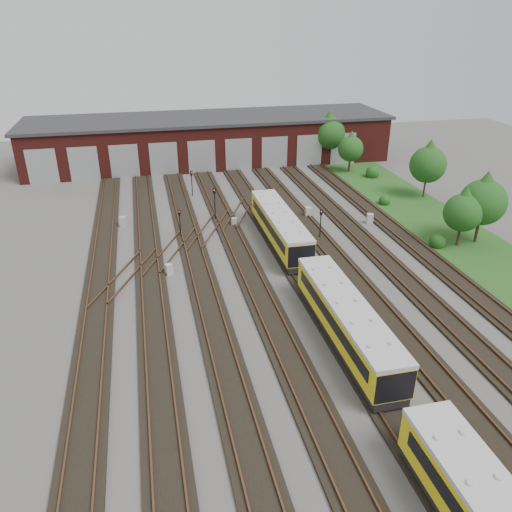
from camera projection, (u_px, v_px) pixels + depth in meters
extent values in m
plane|color=#484543|center=(288.00, 297.00, 37.82)|extent=(120.00, 120.00, 0.00)
cube|color=black|center=(96.00, 319.00, 34.94)|extent=(2.40, 70.00, 0.18)
cube|color=brown|center=(85.00, 319.00, 34.72)|extent=(0.10, 70.00, 0.15)
cube|color=brown|center=(106.00, 316.00, 35.01)|extent=(0.10, 70.00, 0.15)
cube|color=black|center=(154.00, 313.00, 35.75)|extent=(2.40, 70.00, 0.18)
cube|color=brown|center=(143.00, 312.00, 35.53)|extent=(0.10, 70.00, 0.15)
cube|color=brown|center=(164.00, 309.00, 35.82)|extent=(0.10, 70.00, 0.15)
cube|color=black|center=(209.00, 306.00, 36.56)|extent=(2.40, 70.00, 0.18)
cube|color=brown|center=(199.00, 305.00, 36.34)|extent=(0.10, 70.00, 0.15)
cube|color=brown|center=(219.00, 303.00, 36.64)|extent=(0.10, 70.00, 0.15)
cube|color=black|center=(262.00, 300.00, 37.37)|extent=(2.40, 70.00, 0.18)
cube|color=brown|center=(253.00, 299.00, 37.15)|extent=(0.10, 70.00, 0.15)
cube|color=brown|center=(271.00, 297.00, 37.45)|extent=(0.10, 70.00, 0.15)
cube|color=black|center=(313.00, 293.00, 38.18)|extent=(2.40, 70.00, 0.18)
cube|color=brown|center=(304.00, 293.00, 37.97)|extent=(0.10, 70.00, 0.15)
cube|color=brown|center=(322.00, 291.00, 38.26)|extent=(0.10, 70.00, 0.15)
cube|color=black|center=(361.00, 288.00, 38.99)|extent=(2.40, 70.00, 0.18)
cube|color=brown|center=(353.00, 287.00, 38.78)|extent=(0.10, 70.00, 0.15)
cube|color=brown|center=(370.00, 285.00, 39.07)|extent=(0.10, 70.00, 0.15)
cube|color=black|center=(408.00, 282.00, 39.80)|extent=(2.40, 70.00, 0.18)
cube|color=brown|center=(400.00, 281.00, 39.59)|extent=(0.10, 70.00, 0.15)
cube|color=brown|center=(416.00, 279.00, 39.88)|extent=(0.10, 70.00, 0.15)
cube|color=black|center=(453.00, 277.00, 40.62)|extent=(2.40, 70.00, 0.18)
cube|color=brown|center=(445.00, 276.00, 40.40)|extent=(0.10, 70.00, 0.15)
cube|color=brown|center=(461.00, 274.00, 40.69)|extent=(0.10, 70.00, 0.15)
cube|color=brown|center=(171.00, 250.00, 44.84)|extent=(5.40, 9.62, 0.15)
cube|color=brown|center=(209.00, 229.00, 49.15)|extent=(5.40, 9.62, 0.15)
cube|color=brown|center=(241.00, 212.00, 53.47)|extent=(5.40, 9.62, 0.15)
cube|color=brown|center=(125.00, 275.00, 40.53)|extent=(5.40, 9.62, 0.15)
cube|color=brown|center=(268.00, 197.00, 57.78)|extent=(5.40, 9.62, 0.15)
cube|color=#541815|center=(210.00, 140.00, 71.53)|extent=(50.00, 12.00, 6.00)
cube|color=#2D2C2F|center=(209.00, 118.00, 70.15)|extent=(51.00, 12.50, 0.40)
cube|color=#939598|center=(42.00, 167.00, 62.15)|extent=(3.60, 0.12, 4.40)
cube|color=#939598|center=(84.00, 164.00, 63.16)|extent=(3.60, 0.12, 4.40)
cube|color=#939598|center=(125.00, 162.00, 64.18)|extent=(3.60, 0.12, 4.40)
cube|color=#939598|center=(164.00, 159.00, 65.19)|extent=(3.60, 0.12, 4.40)
cube|color=#939598|center=(202.00, 157.00, 66.20)|extent=(3.60, 0.12, 4.40)
cube|color=#939598|center=(239.00, 155.00, 67.22)|extent=(3.60, 0.12, 4.40)
cube|color=#939598|center=(274.00, 153.00, 68.23)|extent=(3.60, 0.12, 4.40)
cube|color=#939598|center=(309.00, 151.00, 69.24)|extent=(3.60, 0.12, 4.40)
cube|color=#939598|center=(343.00, 149.00, 70.26)|extent=(3.60, 0.12, 4.40)
cube|color=#22511B|center=(440.00, 226.00, 50.41)|extent=(8.00, 55.00, 0.05)
cube|color=black|center=(345.00, 335.00, 32.37)|extent=(2.11, 13.37, 0.53)
cube|color=yellow|center=(347.00, 319.00, 31.83)|extent=(2.38, 13.37, 1.96)
cube|color=beige|center=(348.00, 304.00, 31.34)|extent=(2.47, 13.37, 0.27)
cube|color=black|center=(329.00, 318.00, 31.50)|extent=(0.11, 11.76, 0.76)
cube|color=black|center=(364.00, 314.00, 31.96)|extent=(0.11, 11.76, 0.76)
cube|color=black|center=(279.00, 238.00, 46.38)|extent=(2.11, 13.37, 0.53)
cube|color=yellow|center=(280.00, 225.00, 45.84)|extent=(2.38, 13.37, 1.96)
cube|color=beige|center=(280.00, 214.00, 45.35)|extent=(2.47, 13.37, 0.27)
cube|color=black|center=(267.00, 224.00, 45.51)|extent=(0.11, 11.76, 0.76)
cube|color=black|center=(292.00, 222.00, 45.97)|extent=(0.11, 11.76, 0.76)
cylinder|color=black|center=(180.00, 226.00, 47.60)|extent=(0.10, 0.10, 2.27)
cube|color=black|center=(179.00, 212.00, 47.00)|extent=(0.26, 0.17, 0.48)
sphere|color=red|center=(179.00, 212.00, 46.87)|extent=(0.12, 0.12, 0.12)
cylinder|color=black|center=(215.00, 207.00, 51.37)|extent=(0.11, 0.11, 2.90)
cube|color=black|center=(214.00, 191.00, 50.61)|extent=(0.30, 0.22, 0.54)
sphere|color=red|center=(214.00, 190.00, 50.47)|extent=(0.13, 0.13, 0.13)
cylinder|color=black|center=(192.00, 186.00, 58.31)|extent=(0.11, 0.11, 2.48)
cube|color=black|center=(191.00, 173.00, 57.65)|extent=(0.30, 0.21, 0.54)
sphere|color=red|center=(191.00, 173.00, 57.51)|extent=(0.13, 0.13, 0.13)
cylinder|color=black|center=(320.00, 227.00, 47.17)|extent=(0.11, 0.11, 2.43)
cube|color=black|center=(321.00, 212.00, 46.52)|extent=(0.30, 0.22, 0.53)
sphere|color=red|center=(322.00, 212.00, 46.38)|extent=(0.13, 0.13, 0.13)
cube|color=#B3B5B8|center=(169.00, 269.00, 40.93)|extent=(0.70, 0.64, 0.94)
cube|color=#B3B5B8|center=(123.00, 222.00, 50.13)|extent=(0.75, 0.68, 1.06)
cube|color=#B3B5B8|center=(234.00, 222.00, 50.32)|extent=(0.64, 0.59, 0.87)
cube|color=#B3B5B8|center=(308.00, 212.00, 52.55)|extent=(0.66, 0.55, 1.07)
cube|color=#B3B5B8|center=(370.00, 219.00, 50.92)|extent=(0.74, 0.67, 1.04)
cylinder|color=#372419|center=(327.00, 155.00, 71.22)|extent=(0.27, 0.27, 2.33)
sphere|color=#1E4614|center=(329.00, 133.00, 69.86)|extent=(4.54, 4.54, 4.54)
cone|color=#1E4614|center=(330.00, 121.00, 69.15)|extent=(3.89, 3.89, 3.24)
cylinder|color=#372419|center=(349.00, 166.00, 67.35)|extent=(0.26, 0.26, 1.73)
sphere|color=#1E4614|center=(351.00, 149.00, 66.34)|extent=(3.36, 3.36, 3.36)
cone|color=#1E4614|center=(351.00, 140.00, 65.82)|extent=(2.88, 2.88, 2.40)
cylinder|color=#372419|center=(424.00, 188.00, 57.99)|extent=(0.21, 0.21, 2.12)
sphere|color=#1E4614|center=(428.00, 165.00, 56.75)|extent=(4.13, 4.13, 4.13)
cone|color=#1E4614|center=(430.00, 152.00, 56.10)|extent=(3.54, 3.54, 2.95)
cylinder|color=#372419|center=(458.00, 237.00, 45.91)|extent=(0.27, 0.27, 1.78)
sphere|color=#1E4614|center=(463.00, 213.00, 44.87)|extent=(3.45, 3.45, 3.45)
cone|color=#1E4614|center=(466.00, 200.00, 44.33)|extent=(2.96, 2.96, 2.47)
cylinder|color=#372419|center=(477.00, 231.00, 46.54)|extent=(0.27, 0.27, 2.16)
sphere|color=#1E4614|center=(483.00, 202.00, 45.28)|extent=(4.19, 4.19, 4.19)
cone|color=#1E4614|center=(486.00, 187.00, 44.62)|extent=(3.59, 3.59, 2.99)
sphere|color=#1E4614|center=(438.00, 239.00, 45.71)|extent=(1.53, 1.53, 1.53)
sphere|color=#1E4614|center=(385.00, 199.00, 55.97)|extent=(1.27, 1.27, 1.27)
sphere|color=#1E4614|center=(373.00, 171.00, 65.16)|extent=(1.76, 1.76, 1.76)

